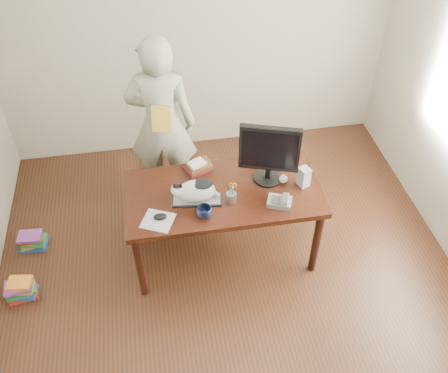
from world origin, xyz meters
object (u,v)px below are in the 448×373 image
at_px(monitor, 269,152).
at_px(book_pile_a, 21,289).
at_px(speaker, 304,177).
at_px(calculator, 273,157).
at_px(coffee_mug, 204,212).
at_px(mouse, 160,217).
at_px(person, 161,124).
at_px(keyboard, 197,200).
at_px(book_stack, 198,166).
at_px(cat, 195,191).
at_px(book_pile_b, 32,240).
at_px(desk, 221,197).
at_px(pen_cup, 231,196).
at_px(baseball, 283,179).
at_px(phone, 280,202).

height_order(monitor, book_pile_a, monitor).
xyz_separation_m(speaker, calculator, (-0.16, 0.36, -0.06)).
relative_size(coffee_mug, book_pile_a, 0.45).
height_order(mouse, calculator, calculator).
distance_m(calculator, person, 1.07).
xyz_separation_m(keyboard, speaker, (0.89, 0.04, 0.08)).
distance_m(book_stack, person, 0.61).
relative_size(cat, book_pile_b, 1.53).
xyz_separation_m(keyboard, person, (-0.20, 0.92, 0.11)).
xyz_separation_m(book_pile_a, book_pile_b, (0.03, 0.55, -0.02)).
bearing_deg(desk, book_pile_b, 171.03).
relative_size(pen_cup, book_pile_b, 0.80).
xyz_separation_m(cat, book_pile_b, (-1.48, 0.43, -0.80)).
bearing_deg(book_pile_a, keyboard, 4.69).
xyz_separation_m(mouse, book_pile_b, (-1.19, 0.57, -0.70)).
distance_m(pen_cup, calculator, 0.64).
relative_size(desk, speaker, 9.07).
relative_size(monitor, book_pile_b, 2.12).
height_order(mouse, speaker, speaker).
xyz_separation_m(cat, mouse, (-0.29, -0.15, -0.09)).
distance_m(mouse, baseball, 1.07).
distance_m(speaker, book_stack, 0.89).
bearing_deg(calculator, book_pile_b, 173.86).
distance_m(monitor, book_stack, 0.66).
xyz_separation_m(coffee_mug, phone, (0.61, 0.03, -0.02)).
xyz_separation_m(book_stack, calculator, (0.66, 0.02, -0.01)).
distance_m(speaker, book_pile_a, 2.54).
bearing_deg(phone, mouse, -157.42).
relative_size(speaker, calculator, 0.86).
distance_m(desk, pen_cup, 0.29).
height_order(keyboard, pen_cup, pen_cup).
xyz_separation_m(coffee_mug, book_stack, (0.03, 0.55, -0.01)).
relative_size(keyboard, pen_cup, 2.01).
bearing_deg(speaker, mouse, 166.27).
bearing_deg(cat, pen_cup, -2.77).
distance_m(desk, keyboard, 0.32).
distance_m(desk, book_stack, 0.33).
xyz_separation_m(keyboard, monitor, (0.61, 0.14, 0.30)).
bearing_deg(pen_cup, cat, 169.47).
relative_size(pen_cup, book_pile_a, 0.77).
bearing_deg(phone, book_pile_a, -157.89).
bearing_deg(book_pile_b, person, 20.76).
bearing_deg(desk, pen_cup, -77.55).
xyz_separation_m(pen_cup, mouse, (-0.57, -0.09, -0.03)).
height_order(phone, calculator, phone).
distance_m(mouse, phone, 0.95).
xyz_separation_m(keyboard, mouse, (-0.30, -0.15, 0.01)).
xyz_separation_m(pen_cup, baseball, (0.47, 0.15, -0.02)).
bearing_deg(book_pile_b, book_stack, -1.76).
bearing_deg(desk, mouse, -150.54).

